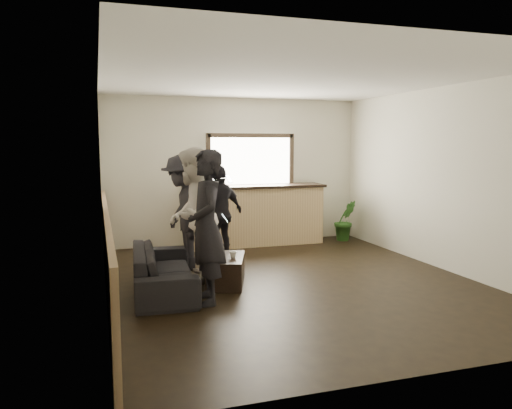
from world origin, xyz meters
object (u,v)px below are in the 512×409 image
object	(u,v)px
person_a	(207,227)
person_d	(220,213)
bar_counter	(254,211)
sofa	(163,269)
cup_a	(216,250)
person_b	(193,216)
coffee_table	(226,270)
cup_b	(233,255)
potted_plant	(345,220)
person_c	(183,212)

from	to	relation	value
person_a	person_d	xyz separation A→B (m)	(0.67, 2.10, -0.14)
bar_counter	sofa	bearing A→B (deg)	-128.93
cup_a	person_b	world-z (taller)	person_b
bar_counter	coffee_table	size ratio (longest dim) A/B	3.12
sofa	coffee_table	world-z (taller)	sofa
sofa	bar_counter	bearing A→B (deg)	-35.20
bar_counter	person_a	xyz separation A→B (m)	(-1.62, -3.22, 0.29)
bar_counter	person_a	size ratio (longest dim) A/B	1.45
sofa	cup_a	bearing A→B (deg)	-65.99
bar_counter	person_d	distance (m)	1.48
cup_b	person_d	bearing A→B (deg)	83.02
coffee_table	cup_a	world-z (taller)	cup_a
bar_counter	person_a	bearing A→B (deg)	-116.70
bar_counter	cup_b	bearing A→B (deg)	-113.33
sofa	person_a	bearing A→B (deg)	-141.96
coffee_table	person_a	size ratio (longest dim) A/B	0.46
potted_plant	person_a	bearing A→B (deg)	-138.78
bar_counter	person_c	distance (m)	2.25
cup_a	cup_b	size ratio (longest dim) A/B	1.34
person_a	person_d	bearing A→B (deg)	163.48
person_b	person_d	bearing A→B (deg)	172.56
cup_b	person_b	xyz separation A→B (m)	(-0.48, 0.35, 0.51)
coffee_table	person_c	bearing A→B (deg)	112.81
potted_plant	cup_b	bearing A→B (deg)	-140.65
sofa	person_b	world-z (taller)	person_b
cup_b	potted_plant	xyz separation A→B (m)	(2.98, 2.45, -0.02)
cup_a	potted_plant	distance (m)	3.77
person_a	sofa	bearing A→B (deg)	-144.47
person_d	cup_a	bearing A→B (deg)	44.87
bar_counter	person_d	xyz separation A→B (m)	(-0.95, -1.12, 0.15)
sofa	cup_a	xyz separation A→B (m)	(0.78, 0.29, 0.15)
coffee_table	person_d	world-z (taller)	person_d
coffee_table	cup_a	size ratio (longest dim) A/B	6.64
coffee_table	person_b	bearing A→B (deg)	149.27
coffee_table	potted_plant	size ratio (longest dim) A/B	1.07
cup_a	person_a	distance (m)	1.12
bar_counter	person_b	xyz separation A→B (m)	(-1.61, -2.28, 0.30)
person_a	person_b	size ratio (longest dim) A/B	0.99
person_a	person_c	xyz separation A→B (m)	(-0.00, 1.68, -0.04)
sofa	person_b	size ratio (longest dim) A/B	1.03
cup_b	person_d	size ratio (longest dim) A/B	0.06
sofa	person_b	xyz separation A→B (m)	(0.46, 0.29, 0.66)
person_a	person_b	world-z (taller)	person_b
sofa	coffee_table	bearing A→B (deg)	-83.31
coffee_table	cup_b	distance (m)	0.27
coffee_table	person_b	size ratio (longest dim) A/B	0.46
cup_a	potted_plant	xyz separation A→B (m)	(3.14, 2.09, -0.03)
bar_counter	cup_a	distance (m)	2.62
bar_counter	sofa	xyz separation A→B (m)	(-2.07, -2.56, -0.36)
cup_a	person_d	xyz separation A→B (m)	(0.34, 1.15, 0.36)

